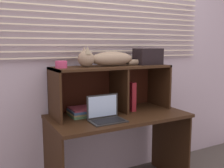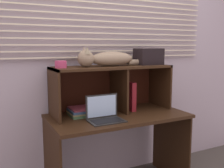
% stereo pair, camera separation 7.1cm
% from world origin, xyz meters
% --- Properties ---
extents(back_panel_with_blinds, '(4.40, 0.08, 2.50)m').
position_xyz_m(back_panel_with_blinds, '(0.00, 0.55, 1.26)').
color(back_panel_with_blinds, '#B5A9BA').
rests_on(back_panel_with_blinds, ground).
extents(desk, '(1.30, 0.67, 0.77)m').
position_xyz_m(desk, '(0.00, 0.18, 0.61)').
color(desk, '#311D0F').
rests_on(desk, ground).
extents(hutch_shelf_unit, '(1.17, 0.39, 0.45)m').
position_xyz_m(hutch_shelf_unit, '(0.01, 0.34, 1.08)').
color(hutch_shelf_unit, '#311D0F').
rests_on(hutch_shelf_unit, desk).
extents(cat, '(0.79, 0.17, 0.19)m').
position_xyz_m(cat, '(-0.06, 0.31, 1.29)').
color(cat, gray).
rests_on(cat, hutch_shelf_unit).
extents(laptop, '(0.30, 0.21, 0.22)m').
position_xyz_m(laptop, '(-0.20, 0.06, 0.82)').
color(laptop, '#252525').
rests_on(laptop, desk).
extents(binder_upright, '(0.05, 0.22, 0.29)m').
position_xyz_m(binder_upright, '(0.19, 0.31, 0.91)').
color(binder_upright, maroon).
rests_on(binder_upright, desk).
extents(book_stack, '(0.20, 0.23, 0.08)m').
position_xyz_m(book_stack, '(-0.34, 0.30, 0.81)').
color(book_stack, '#446B49').
rests_on(book_stack, desk).
extents(small_basket, '(0.10, 0.10, 0.06)m').
position_xyz_m(small_basket, '(-0.50, 0.31, 1.25)').
color(small_basket, '#CA4171').
rests_on(small_basket, hutch_shelf_unit).
extents(storage_box, '(0.27, 0.18, 0.17)m').
position_xyz_m(storage_box, '(0.42, 0.31, 1.30)').
color(storage_box, black).
rests_on(storage_box, hutch_shelf_unit).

